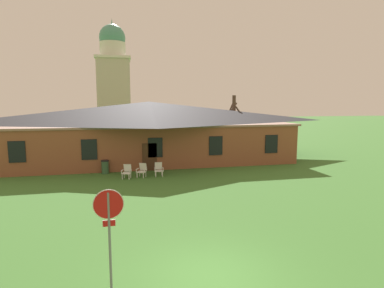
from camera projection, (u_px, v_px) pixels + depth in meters
ground_plane at (210, 277)px, 9.24m from camera, size 200.00×200.00×0.00m
brick_building at (149, 130)px, 28.42m from camera, size 24.81×10.40×5.23m
dome_tower at (114, 84)px, 47.97m from camera, size 5.18×5.18×17.69m
stop_sign at (109, 220)px, 8.28m from camera, size 0.81×0.07×2.86m
lawn_chair_by_porch at (127, 171)px, 21.30m from camera, size 0.75×0.80×0.96m
lawn_chair_near_door at (142, 170)px, 21.72m from camera, size 0.81×0.85×0.96m
lawn_chair_left_end at (159, 169)px, 22.03m from camera, size 0.65×0.68×0.96m
bare_tree_beside_building at (233, 122)px, 32.07m from camera, size 1.84×1.83×5.88m
trash_bin at (105, 167)px, 22.77m from camera, size 0.56×0.56×0.98m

